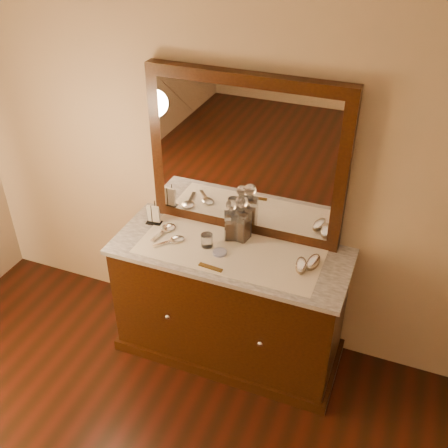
# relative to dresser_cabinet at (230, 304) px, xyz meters

# --- Properties ---
(dresser_cabinet) EXTENTS (1.40, 0.55, 0.82)m
(dresser_cabinet) POSITION_rel_dresser_cabinet_xyz_m (0.00, 0.00, 0.00)
(dresser_cabinet) COLOR black
(dresser_cabinet) RESTS_ON floor
(dresser_plinth) EXTENTS (1.46, 0.59, 0.08)m
(dresser_plinth) POSITION_rel_dresser_cabinet_xyz_m (0.00, 0.00, -0.37)
(dresser_plinth) COLOR black
(dresser_plinth) RESTS_ON floor
(knob_left) EXTENTS (0.04, 0.04, 0.04)m
(knob_left) POSITION_rel_dresser_cabinet_xyz_m (-0.30, -0.28, 0.04)
(knob_left) COLOR silver
(knob_left) RESTS_ON dresser_cabinet
(knob_right) EXTENTS (0.04, 0.04, 0.04)m
(knob_right) POSITION_rel_dresser_cabinet_xyz_m (0.30, -0.28, 0.04)
(knob_right) COLOR silver
(knob_right) RESTS_ON dresser_cabinet
(marble_top) EXTENTS (1.44, 0.59, 0.03)m
(marble_top) POSITION_rel_dresser_cabinet_xyz_m (0.00, 0.00, 0.42)
(marble_top) COLOR white
(marble_top) RESTS_ON dresser_cabinet
(mirror_frame) EXTENTS (1.20, 0.08, 1.00)m
(mirror_frame) POSITION_rel_dresser_cabinet_xyz_m (0.00, 0.25, 0.94)
(mirror_frame) COLOR black
(mirror_frame) RESTS_ON marble_top
(mirror_glass) EXTENTS (1.06, 0.01, 0.86)m
(mirror_glass) POSITION_rel_dresser_cabinet_xyz_m (0.00, 0.21, 0.94)
(mirror_glass) COLOR white
(mirror_glass) RESTS_ON marble_top
(lace_runner) EXTENTS (1.10, 0.45, 0.00)m
(lace_runner) POSITION_rel_dresser_cabinet_xyz_m (0.00, -0.02, 0.44)
(lace_runner) COLOR white
(lace_runner) RESTS_ON marble_top
(pin_dish) EXTENTS (0.10, 0.10, 0.01)m
(pin_dish) POSITION_rel_dresser_cabinet_xyz_m (-0.04, -0.06, 0.45)
(pin_dish) COLOR silver
(pin_dish) RESTS_ON lace_runner
(comb) EXTENTS (0.15, 0.04, 0.01)m
(comb) POSITION_rel_dresser_cabinet_xyz_m (-0.04, -0.21, 0.45)
(comb) COLOR brown
(comb) RESTS_ON lace_runner
(napkin_rack) EXTENTS (0.10, 0.07, 0.15)m
(napkin_rack) POSITION_rel_dresser_cabinet_xyz_m (-0.56, 0.09, 0.50)
(napkin_rack) COLOR black
(napkin_rack) RESTS_ON marble_top
(decanter_left) EXTENTS (0.11, 0.11, 0.27)m
(decanter_left) POSITION_rel_dresser_cabinet_xyz_m (-0.04, 0.11, 0.55)
(decanter_left) COLOR brown
(decanter_left) RESTS_ON lace_runner
(decanter_right) EXTENTS (0.11, 0.11, 0.30)m
(decanter_right) POSITION_rel_dresser_cabinet_xyz_m (0.02, 0.13, 0.56)
(decanter_right) COLOR brown
(decanter_right) RESTS_ON lace_runner
(brush_near) EXTENTS (0.09, 0.15, 0.04)m
(brush_near) POSITION_rel_dresser_cabinet_xyz_m (0.44, -0.02, 0.46)
(brush_near) COLOR #99805E
(brush_near) RESTS_ON lace_runner
(brush_far) EXTENTS (0.08, 0.15, 0.04)m
(brush_far) POSITION_rel_dresser_cabinet_xyz_m (0.50, 0.04, 0.46)
(brush_far) COLOR #99805E
(brush_far) RESTS_ON lace_runner
(hand_mirror_outer) EXTENTS (0.10, 0.23, 0.02)m
(hand_mirror_outer) POSITION_rel_dresser_cabinet_xyz_m (-0.44, 0.04, 0.45)
(hand_mirror_outer) COLOR silver
(hand_mirror_outer) RESTS_ON lace_runner
(hand_mirror_inner) EXTENTS (0.17, 0.19, 0.02)m
(hand_mirror_inner) POSITION_rel_dresser_cabinet_xyz_m (-0.35, -0.05, 0.45)
(hand_mirror_inner) COLOR silver
(hand_mirror_inner) RESTS_ON lace_runner
(tumblers) EXTENTS (0.07, 0.07, 0.08)m
(tumblers) POSITION_rel_dresser_cabinet_xyz_m (-0.14, -0.02, 0.48)
(tumblers) COLOR white
(tumblers) RESTS_ON lace_runner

